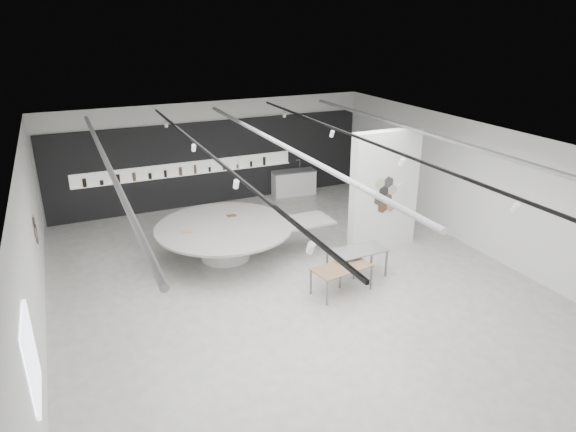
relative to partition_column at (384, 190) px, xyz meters
name	(u,v)px	position (x,y,z in m)	size (l,w,h in m)	color
room	(288,210)	(-3.59, -1.00, 0.27)	(12.02, 14.02, 3.82)	beige
back_wall_display	(211,163)	(-3.58, 5.94, -0.26)	(11.80, 0.27, 3.10)	black
partition_column	(384,190)	(0.00, 0.00, 0.00)	(2.20, 0.38, 3.60)	white
display_island	(228,237)	(-4.54, 1.17, -1.14)	(5.09, 3.99, 1.02)	white
sample_table_wood	(342,269)	(-2.54, -1.98, -1.14)	(1.61, 0.99, 0.71)	#826143
sample_table_stone	(357,252)	(-1.75, -1.43, -1.07)	(1.57, 0.82, 0.79)	gray
kitchen_counter	(294,182)	(-0.39, 5.54, -1.31)	(1.77, 0.81, 1.36)	white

